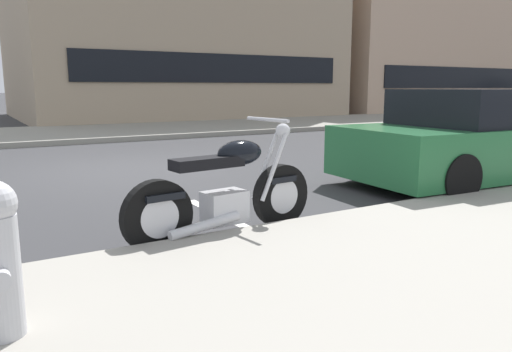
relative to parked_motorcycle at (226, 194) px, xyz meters
name	(u,v)px	position (x,y,z in m)	size (l,w,h in m)	color
ground_plane	(128,170)	(0.33, 4.31, -0.43)	(260.00, 260.00, 0.00)	#333335
sidewalk_far_curb	(365,120)	(12.33, 11.21, -0.36)	(120.00, 5.00, 0.14)	gray
parking_stall_stripe	(231,220)	(0.33, 0.52, -0.43)	(0.12, 2.20, 0.01)	silver
parked_motorcycle	(226,194)	(0.00, 0.00, 0.00)	(2.02, 0.62, 1.12)	black
parked_car_across_street	(480,139)	(4.57, 0.57, 0.22)	(4.45, 2.16, 1.38)	#236638
townhouse_behind_pole	(164,14)	(6.77, 19.34, 4.42)	(13.39, 11.75, 9.70)	tan
townhouse_mid_block	(387,39)	(20.87, 18.61, 3.92)	(12.55, 10.28, 8.69)	tan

